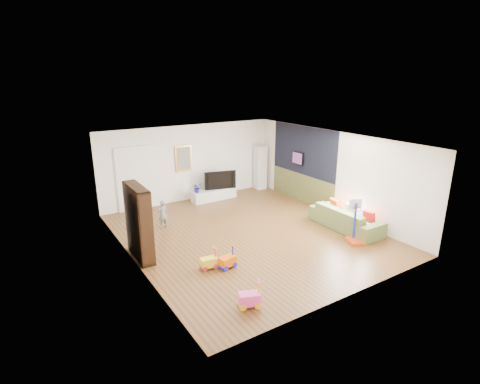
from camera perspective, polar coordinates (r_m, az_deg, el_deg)
floor at (r=10.80m, az=1.14°, el=-6.37°), size 6.50×7.50×0.00m
ceiling at (r=10.02m, az=1.24°, el=7.90°), size 6.50×7.50×0.00m
wall_back at (r=13.51m, az=-7.66°, el=4.41°), size 6.50×0.00×2.70m
wall_front at (r=7.69m, az=16.93°, el=-6.42°), size 6.50×0.00×2.70m
wall_left at (r=9.04m, az=-16.27°, el=-2.75°), size 0.00×7.50×2.70m
wall_right at (r=12.36m, az=13.86°, el=2.84°), size 0.00×7.50×2.70m
navy_accent at (r=13.22m, az=9.61°, el=6.26°), size 0.01×3.20×1.70m
olive_wainscot at (r=13.54m, az=9.33°, el=0.65°), size 0.01×3.20×1.00m
doorway at (r=12.89m, az=-15.20°, el=1.94°), size 1.45×0.06×2.10m
painting_back at (r=13.33m, az=-8.60°, el=5.08°), size 0.62×0.06×0.92m
artwork_right at (r=13.39m, az=8.77°, el=5.12°), size 0.04×0.56×0.46m
media_console at (r=13.64m, az=-3.98°, el=-0.37°), size 1.70×0.47×0.39m
tall_cabinet at (r=14.82m, az=3.08°, el=3.75°), size 0.42×0.42×1.71m
bookshelf at (r=9.47m, az=-15.18°, el=-4.50°), size 0.35×1.27×1.84m
sofa at (r=11.47m, az=15.83°, el=-3.83°), size 0.91×2.27×0.66m
basketball_hoop at (r=10.50m, az=17.43°, el=-4.37°), size 0.57×0.62×1.20m
ride_on_yellow at (r=8.90m, az=-4.80°, el=-10.10°), size 0.40×0.27×0.51m
ride_on_orange at (r=8.91m, az=-1.94°, el=-9.95°), size 0.43×0.31×0.52m
ride_on_pink at (r=7.54m, az=1.45°, el=-15.32°), size 0.49×0.40×0.56m
child at (r=11.28m, az=-11.71°, el=-3.34°), size 0.35×0.27×0.86m
tv at (r=13.61m, az=-3.15°, el=1.93°), size 1.16×0.43×0.67m
vase_plant at (r=13.23m, az=-6.57°, el=0.68°), size 0.37×0.34×0.35m
pillow_left at (r=11.22m, az=19.05°, el=-3.58°), size 0.14×0.35×0.34m
pillow_center at (r=11.59m, az=16.69°, el=-2.67°), size 0.10×0.36×0.36m
pillow_right at (r=11.93m, az=14.26°, el=-1.89°), size 0.18×0.39×0.37m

